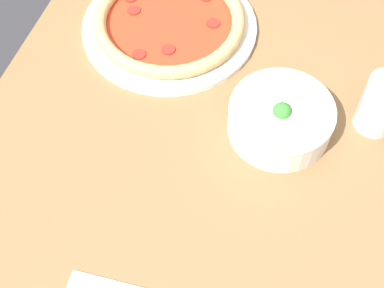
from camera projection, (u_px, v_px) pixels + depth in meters
ground_plane at (201, 258)px, 1.60m from camera, size 8.00×8.00×0.00m
dining_table at (205, 139)px, 1.05m from camera, size 1.27×0.76×0.76m
pizza at (169, 22)px, 1.04m from camera, size 0.34×0.34×0.04m
bowl at (281, 118)px, 0.90m from camera, size 0.18×0.18×0.08m
glass at (381, 104)px, 0.89m from camera, size 0.07×0.07×0.11m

